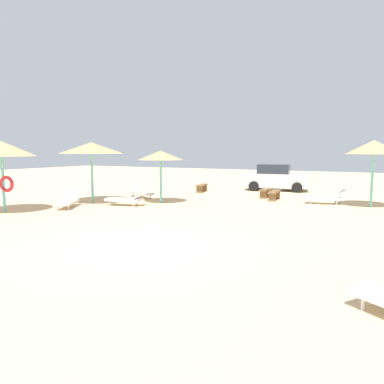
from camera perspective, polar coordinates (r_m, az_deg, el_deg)
ground_plane at (r=10.45m, az=-7.74°, el=-8.21°), size 80.00×80.00×0.00m
parasol_0 at (r=18.46m, az=-4.87°, el=5.62°), size 2.24×2.24×2.61m
parasol_2 at (r=18.96m, az=26.24°, el=6.19°), size 2.47×2.47×3.09m
parasol_3 at (r=17.55m, az=-27.34°, el=5.87°), size 2.79×2.79×3.02m
parasol_4 at (r=19.24m, az=-15.27°, el=6.54°), size 3.17×3.17×3.03m
lounger_0 at (r=17.93m, az=-10.15°, el=-1.07°), size 1.99×1.05×0.70m
lounger_2 at (r=19.33m, az=19.97°, el=-0.81°), size 1.98×1.06×0.74m
lounger_4 at (r=17.99m, az=-18.54°, el=-1.26°), size 1.47×1.94×0.78m
lounger_5 at (r=20.81m, az=-7.98°, el=-0.00°), size 1.99×1.42×0.69m
bench_0 at (r=23.36m, az=1.53°, el=0.83°), size 0.66×1.55×0.49m
bench_1 at (r=20.07m, az=12.61°, el=-0.24°), size 0.48×1.52×0.49m
bench_2 at (r=21.04m, az=11.42°, el=0.08°), size 0.46×1.52×0.49m
parked_car at (r=24.88m, az=12.85°, el=2.12°), size 4.20×2.44×1.72m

